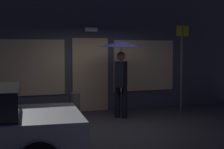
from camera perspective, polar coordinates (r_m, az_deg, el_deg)
ground_plane at (r=8.29m, az=0.36°, el=-8.78°), size 18.00×18.00×0.00m
building_facade at (r=10.31m, az=-3.94°, el=4.05°), size 10.05×0.48×3.69m
person_with_umbrella at (r=9.11m, az=1.54°, el=3.07°), size 1.24×1.24×2.10m
street_sign_post at (r=10.13m, az=11.70°, el=2.08°), size 0.40×0.07×2.65m
sidewalk_bollard at (r=9.59m, az=-6.29°, el=-5.01°), size 0.28×0.28×0.65m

